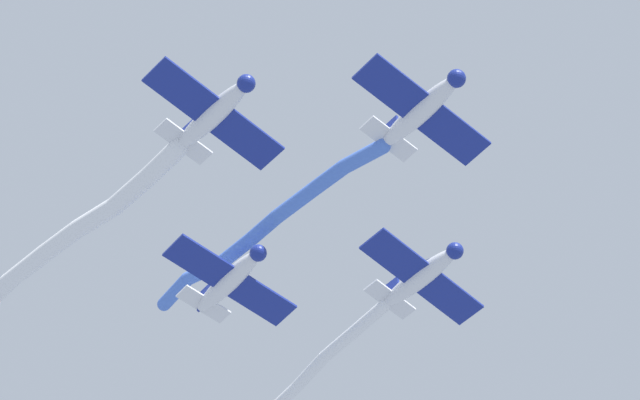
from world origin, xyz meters
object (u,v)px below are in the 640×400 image
at_px(airplane_left_wing, 422,276).
at_px(airplane_right_wing, 214,114).
at_px(airplane_lead, 422,110).
at_px(airplane_slot, 230,280).

bearing_deg(airplane_left_wing, airplane_right_wing, -91.17).
bearing_deg(airplane_left_wing, airplane_lead, -46.19).
height_order(airplane_lead, airplane_left_wing, airplane_lead).
bearing_deg(airplane_right_wing, airplane_left_wing, 89.36).
relative_size(airplane_left_wing, airplane_right_wing, 1.00).
relative_size(airplane_lead, airplane_slot, 1.00).
xyz_separation_m(airplane_left_wing, airplane_right_wing, (-5.37, 12.25, 0.70)).
height_order(airplane_lead, airplane_slot, airplane_lead).
bearing_deg(airplane_right_wing, airplane_lead, 44.34).
relative_size(airplane_left_wing, airplane_slot, 0.99).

